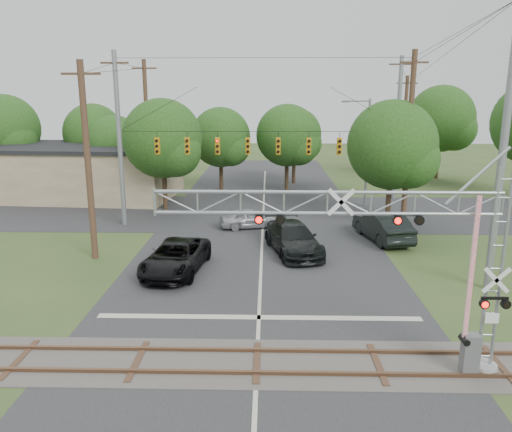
{
  "coord_description": "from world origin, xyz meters",
  "views": [
    {
      "loc": [
        0.33,
        -12.96,
        8.7
      ],
      "look_at": [
        -0.16,
        7.5,
        3.73
      ],
      "focal_mm": 35.0,
      "sensor_mm": 36.0,
      "label": 1
    }
  ],
  "objects_px": {
    "sedan_silver": "(249,218)",
    "pickup_black": "(176,257)",
    "streetlight": "(365,147)",
    "traffic_signal_span": "(276,142)",
    "crossing_gantry": "(393,248)",
    "commercial_building": "(66,171)",
    "car_dark": "(293,238)"
  },
  "relations": [
    {
      "from": "pickup_black",
      "to": "car_dark",
      "type": "xyz_separation_m",
      "value": [
        6.06,
        3.31,
        0.06
      ]
    },
    {
      "from": "traffic_signal_span",
      "to": "car_dark",
      "type": "distance_m",
      "value": 7.69
    },
    {
      "from": "sedan_silver",
      "to": "pickup_black",
      "type": "bearing_deg",
      "value": 145.9
    },
    {
      "from": "commercial_building",
      "to": "sedan_silver",
      "type": "bearing_deg",
      "value": -28.47
    },
    {
      "from": "commercial_building",
      "to": "streetlight",
      "type": "xyz_separation_m",
      "value": [
        25.36,
        -3.73,
        2.48
      ]
    },
    {
      "from": "car_dark",
      "to": "commercial_building",
      "type": "height_order",
      "value": "commercial_building"
    },
    {
      "from": "sedan_silver",
      "to": "car_dark",
      "type": "bearing_deg",
      "value": -166.28
    },
    {
      "from": "car_dark",
      "to": "sedan_silver",
      "type": "xyz_separation_m",
      "value": [
        -2.68,
        5.37,
        -0.16
      ]
    },
    {
      "from": "crossing_gantry",
      "to": "sedan_silver",
      "type": "relative_size",
      "value": 2.77
    },
    {
      "from": "traffic_signal_span",
      "to": "commercial_building",
      "type": "xyz_separation_m",
      "value": [
        -18.27,
        10.1,
        -3.43
      ]
    },
    {
      "from": "traffic_signal_span",
      "to": "pickup_black",
      "type": "distance_m",
      "value": 11.63
    },
    {
      "from": "crossing_gantry",
      "to": "pickup_black",
      "type": "bearing_deg",
      "value": 132.71
    },
    {
      "from": "sedan_silver",
      "to": "streetlight",
      "type": "bearing_deg",
      "value": -64.91
    },
    {
      "from": "streetlight",
      "to": "sedan_silver",
      "type": "bearing_deg",
      "value": -142.08
    },
    {
      "from": "crossing_gantry",
      "to": "pickup_black",
      "type": "distance_m",
      "value": 12.9
    },
    {
      "from": "car_dark",
      "to": "commercial_building",
      "type": "bearing_deg",
      "value": 126.6
    },
    {
      "from": "sedan_silver",
      "to": "streetlight",
      "type": "height_order",
      "value": "streetlight"
    },
    {
      "from": "sedan_silver",
      "to": "crossing_gantry",
      "type": "bearing_deg",
      "value": -176.96
    },
    {
      "from": "crossing_gantry",
      "to": "traffic_signal_span",
      "type": "relative_size",
      "value": 0.56
    },
    {
      "from": "crossing_gantry",
      "to": "streetlight",
      "type": "bearing_deg",
      "value": 81.28
    },
    {
      "from": "pickup_black",
      "to": "sedan_silver",
      "type": "relative_size",
      "value": 1.41
    },
    {
      "from": "sedan_silver",
      "to": "streetlight",
      "type": "relative_size",
      "value": 0.47
    },
    {
      "from": "car_dark",
      "to": "streetlight",
      "type": "bearing_deg",
      "value": 49.71
    },
    {
      "from": "crossing_gantry",
      "to": "traffic_signal_span",
      "type": "height_order",
      "value": "traffic_signal_span"
    },
    {
      "from": "traffic_signal_span",
      "to": "streetlight",
      "type": "distance_m",
      "value": 9.58
    },
    {
      "from": "crossing_gantry",
      "to": "car_dark",
      "type": "distance_m",
      "value": 13.11
    },
    {
      "from": "sedan_silver",
      "to": "traffic_signal_span",
      "type": "bearing_deg",
      "value": -85.96
    },
    {
      "from": "traffic_signal_span",
      "to": "streetlight",
      "type": "height_order",
      "value": "traffic_signal_span"
    },
    {
      "from": "pickup_black",
      "to": "streetlight",
      "type": "relative_size",
      "value": 0.66
    },
    {
      "from": "commercial_building",
      "to": "crossing_gantry",
      "type": "bearing_deg",
      "value": -48.51
    },
    {
      "from": "crossing_gantry",
      "to": "traffic_signal_span",
      "type": "xyz_separation_m",
      "value": [
        -3.31,
        18.35,
        1.5
      ]
    },
    {
      "from": "streetlight",
      "to": "crossing_gantry",
      "type": "bearing_deg",
      "value": -98.72
    }
  ]
}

